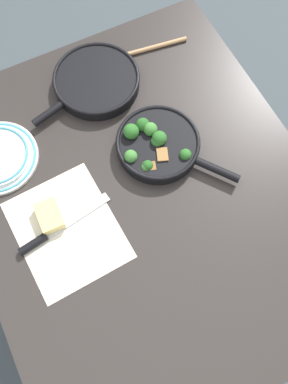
{
  "coord_description": "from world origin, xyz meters",
  "views": [
    {
      "loc": [
        0.42,
        -0.21,
        1.95
      ],
      "look_at": [
        0.0,
        0.0,
        0.79
      ],
      "focal_mm": 40.0,
      "sensor_mm": 36.0,
      "label": 1
    }
  ],
  "objects": [
    {
      "name": "parchment_sheet",
      "position": [
        0.0,
        -0.25,
        0.77
      ],
      "size": [
        0.35,
        0.29,
        0.0
      ],
      "color": "silver",
      "rests_on": "dining_table_red"
    },
    {
      "name": "wooden_spoon",
      "position": [
        -0.48,
        0.17,
        0.78
      ],
      "size": [
        0.07,
        0.35,
        0.02
      ],
      "rotation": [
        0.0,
        0.0,
        4.58
      ],
      "color": "tan",
      "rests_on": "dining_table_red"
    },
    {
      "name": "dining_table_red",
      "position": [
        0.0,
        0.0,
        0.69
      ],
      "size": [
        1.23,
        1.0,
        0.77
      ],
      "color": "#2D2826",
      "rests_on": "ground_plane"
    },
    {
      "name": "skillet_broccoli",
      "position": [
        -0.12,
        0.1,
        0.8
      ],
      "size": [
        0.35,
        0.3,
        0.08
      ],
      "rotation": [
        0.0,
        0.0,
        0.64
      ],
      "color": "black",
      "rests_on": "dining_table_red"
    },
    {
      "name": "cheese_block",
      "position": [
        -0.05,
        -0.27,
        0.79
      ],
      "size": [
        0.09,
        0.07,
        0.04
      ],
      "color": "#EFD67A",
      "rests_on": "dining_table_red"
    },
    {
      "name": "ground_plane",
      "position": [
        0.0,
        0.0,
        0.0
      ],
      "size": [
        14.0,
        14.0,
        0.0
      ],
      "primitive_type": "plane",
      "color": "#424C51"
    },
    {
      "name": "grater_knife",
      "position": [
        -0.01,
        -0.29,
        0.78
      ],
      "size": [
        0.07,
        0.29,
        0.02
      ],
      "rotation": [
        0.0,
        0.0,
        1.73
      ],
      "color": "silver",
      "rests_on": "dining_table_red"
    },
    {
      "name": "skillet_eggs",
      "position": [
        -0.42,
        0.03,
        0.8
      ],
      "size": [
        0.28,
        0.39,
        0.05
      ],
      "rotation": [
        0.0,
        0.0,
        4.97
      ],
      "color": "black",
      "rests_on": "dining_table_red"
    }
  ]
}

